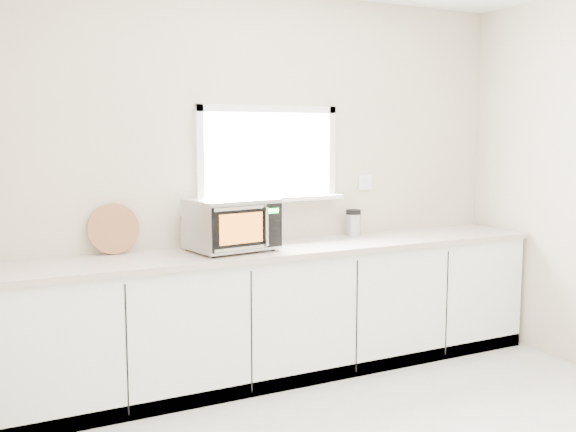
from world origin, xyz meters
TOP-DOWN VIEW (x-y plane):
  - back_wall at (0.00, 2.00)m, footprint 4.00×0.17m
  - cabinets at (0.00, 1.70)m, footprint 3.92×0.60m
  - countertop at (0.00, 1.69)m, footprint 3.92×0.64m
  - microwave at (-0.40, 1.71)m, footprint 0.59×0.49m
  - knife_block at (-0.62, 1.78)m, footprint 0.16×0.25m
  - cutting_board at (-1.14, 1.94)m, footprint 0.33×0.08m
  - coffee_grinder at (0.68, 1.89)m, footprint 0.15×0.15m

SIDE VIEW (x-z plane):
  - cabinets at x=0.00m, z-range 0.00..0.88m
  - countertop at x=0.00m, z-range 0.88..0.92m
  - coffee_grinder at x=0.68m, z-range 0.92..1.12m
  - knife_block at x=-0.62m, z-range 0.90..1.23m
  - cutting_board at x=-1.14m, z-range 0.92..1.25m
  - microwave at x=-0.40m, z-range 0.93..1.28m
  - back_wall at x=0.00m, z-range 0.01..2.71m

